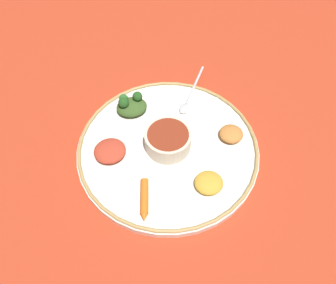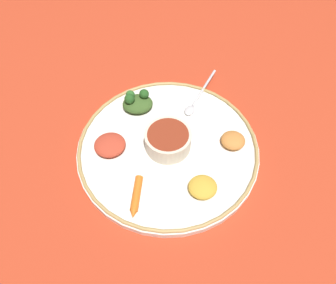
{
  "view_description": "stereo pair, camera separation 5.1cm",
  "coord_description": "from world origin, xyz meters",
  "px_view_note": "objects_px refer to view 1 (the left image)",
  "views": [
    {
      "loc": [
        -0.11,
        -0.39,
        0.6
      ],
      "look_at": [
        0.0,
        0.0,
        0.03
      ],
      "focal_mm": 32.79,
      "sensor_mm": 36.0,
      "label": 1
    },
    {
      "loc": [
        -0.06,
        -0.4,
        0.6
      ],
      "look_at": [
        0.0,
        0.0,
        0.03
      ],
      "focal_mm": 32.79,
      "sensor_mm": 36.0,
      "label": 2
    }
  ],
  "objects_px": {
    "greens_pile": "(131,105)",
    "center_bowl": "(168,140)",
    "spoon": "(190,96)",
    "carrot_near_spoon": "(144,199)"
  },
  "relations": [
    {
      "from": "greens_pile",
      "to": "center_bowl",
      "type": "bearing_deg",
      "value": -65.66
    },
    {
      "from": "spoon",
      "to": "carrot_near_spoon",
      "type": "xyz_separation_m",
      "value": [
        -0.18,
        -0.25,
        0.0
      ]
    },
    {
      "from": "center_bowl",
      "to": "spoon",
      "type": "height_order",
      "value": "center_bowl"
    },
    {
      "from": "greens_pile",
      "to": "carrot_near_spoon",
      "type": "bearing_deg",
      "value": -95.73
    },
    {
      "from": "center_bowl",
      "to": "greens_pile",
      "type": "height_order",
      "value": "greens_pile"
    },
    {
      "from": "carrot_near_spoon",
      "to": "center_bowl",
      "type": "bearing_deg",
      "value": 55.07
    },
    {
      "from": "greens_pile",
      "to": "spoon",
      "type": "bearing_deg",
      "value": 0.98
    },
    {
      "from": "spoon",
      "to": "greens_pile",
      "type": "height_order",
      "value": "greens_pile"
    },
    {
      "from": "center_bowl",
      "to": "greens_pile",
      "type": "xyz_separation_m",
      "value": [
        -0.06,
        0.13,
        -0.01
      ]
    },
    {
      "from": "center_bowl",
      "to": "carrot_near_spoon",
      "type": "distance_m",
      "value": 0.15
    }
  ]
}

